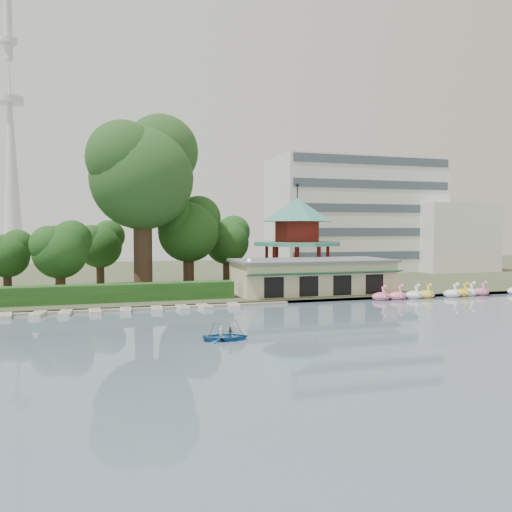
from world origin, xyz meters
name	(u,v)px	position (x,y,z in m)	size (l,w,h in m)	color
ground_plane	(301,341)	(0.00, 0.00, 0.00)	(220.00, 220.00, 0.00)	slate
shore	(189,274)	(0.00, 52.00, 0.20)	(220.00, 70.00, 0.40)	#424930
embankment	(239,304)	(0.00, 17.30, 0.15)	(220.00, 0.60, 0.30)	gray
dock	(119,309)	(-12.00, 17.20, 0.12)	(34.00, 1.60, 0.24)	gray
boathouse	(312,276)	(10.00, 21.97, 2.37)	(18.60, 9.39, 3.90)	beige
pavilion	(297,232)	(12.00, 32.00, 7.48)	(12.40, 12.40, 13.50)	beige
office_building	(370,219)	(32.67, 49.00, 9.73)	(38.00, 18.00, 20.00)	silver
broadcast_tower	(11,146)	(-42.00, 140.00, 33.98)	(8.00, 8.00, 96.00)	silver
hedge	(87,294)	(-15.00, 20.50, 1.30)	(30.00, 2.00, 1.80)	#1F4A19
lamp_post	(249,271)	(1.50, 19.00, 3.34)	(0.36, 0.36, 4.28)	black
big_tree	(143,169)	(-8.84, 28.19, 14.88)	(13.25, 12.34, 21.35)	#3A281C
small_trees	(133,238)	(-9.95, 31.81, 6.75)	(39.17, 16.19, 11.84)	#3A281C
swan_boats	(446,294)	(24.40, 16.55, 0.40)	(20.40, 2.14, 1.92)	pink
moored_rowboats	(97,312)	(-13.99, 15.87, 0.18)	(27.35, 2.67, 0.36)	beige
rowboat_with_passengers	(226,333)	(-5.00, 1.66, 0.47)	(4.87, 3.72, 2.01)	#2768A3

